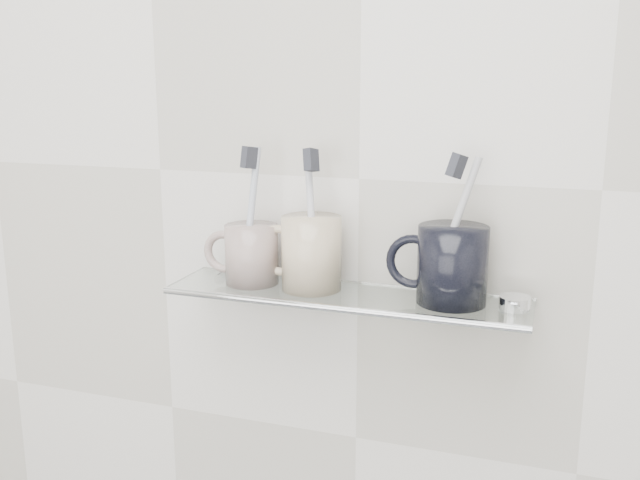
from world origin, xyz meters
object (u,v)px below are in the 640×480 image
at_px(mug_left, 252,254).
at_px(mug_right, 452,265).
at_px(shelf_glass, 346,296).
at_px(mug_center, 311,253).

height_order(mug_left, mug_right, mug_right).
distance_m(mug_left, mug_right, 0.29).
relative_size(shelf_glass, mug_center, 4.84).
bearing_deg(mug_left, shelf_glass, -17.43).
height_order(mug_left, mug_center, mug_center).
xyz_separation_m(shelf_glass, mug_right, (0.14, 0.00, 0.06)).
bearing_deg(mug_right, shelf_glass, -179.88).
bearing_deg(mug_right, mug_left, 178.13).
bearing_deg(mug_center, mug_right, 2.06).
xyz_separation_m(mug_left, mug_center, (0.09, 0.00, 0.01)).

